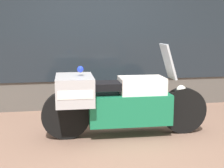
# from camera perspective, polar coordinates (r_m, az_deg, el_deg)

# --- Properties ---
(ground_plane) EXTENTS (60.00, 60.00, 0.00)m
(ground_plane) POSITION_cam_1_polar(r_m,az_deg,el_deg) (4.40, 0.74, -10.28)
(ground_plane) COLOR #7A5B4C
(shop_building) EXTENTS (6.52, 0.55, 3.63)m
(shop_building) POSITION_cam_1_polar(r_m,az_deg,el_deg) (6.05, -7.29, 12.82)
(shop_building) COLOR #56514C
(shop_building) RESTS_ON ground
(window_display) EXTENTS (5.06, 0.30, 1.91)m
(window_display) POSITION_cam_1_polar(r_m,az_deg,el_deg) (6.28, 1.03, 0.34)
(window_display) COLOR slate
(window_display) RESTS_ON ground
(paramedic_motorcycle) EXTENTS (2.40, 0.76, 1.32)m
(paramedic_motorcycle) POSITION_cam_1_polar(r_m,az_deg,el_deg) (4.43, 0.57, -2.99)
(paramedic_motorcycle) COLOR black
(paramedic_motorcycle) RESTS_ON ground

